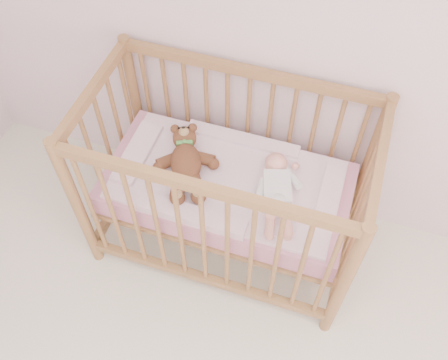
% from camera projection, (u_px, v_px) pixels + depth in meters
% --- Properties ---
extents(wall_back, '(4.00, 0.02, 2.70)m').
position_uv_depth(wall_back, '(336.00, 6.00, 1.99)').
color(wall_back, silver).
rests_on(wall_back, floor).
extents(crib, '(1.36, 0.76, 1.00)m').
position_uv_depth(crib, '(227.00, 187.00, 2.51)').
color(crib, '#986C40').
rests_on(crib, floor).
extents(mattress, '(1.22, 0.62, 0.13)m').
position_uv_depth(mattress, '(227.00, 188.00, 2.52)').
color(mattress, pink).
rests_on(mattress, crib).
extents(blanket, '(1.10, 0.58, 0.06)m').
position_uv_depth(blanket, '(227.00, 179.00, 2.46)').
color(blanket, '#F4A8C1').
rests_on(blanket, mattress).
extents(baby, '(0.37, 0.54, 0.12)m').
position_uv_depth(baby, '(277.00, 187.00, 2.34)').
color(baby, white).
rests_on(baby, blanket).
extents(teddy_bear, '(0.50, 0.58, 0.13)m').
position_uv_depth(teddy_bear, '(186.00, 162.00, 2.42)').
color(teddy_bear, brown).
rests_on(teddy_bear, blanket).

